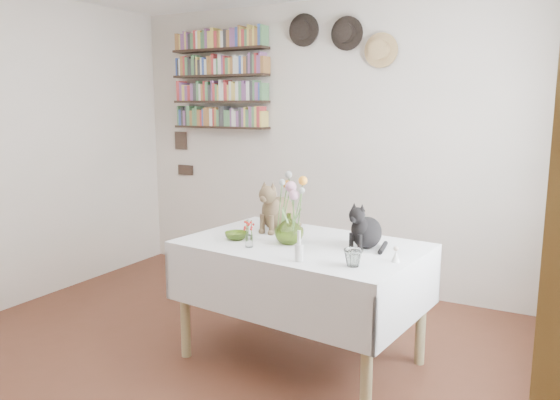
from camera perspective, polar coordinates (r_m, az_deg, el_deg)
The scene contains 14 objects.
room at distance 2.94m, azimuth -12.32°, elevation 2.53°, with size 4.08×4.58×2.58m.
dining_table at distance 3.44m, azimuth 2.28°, elevation -7.57°, with size 1.54×1.08×0.77m.
tabby_cat at distance 3.69m, azimuth -0.11°, elevation -0.48°, with size 0.23×0.30×0.35m, color brown, non-canonical shape.
black_cat at distance 3.28m, azimuth 9.09°, elevation -2.51°, with size 0.19×0.24×0.29m, color black, non-canonical shape.
flower_vase at distance 3.35m, azimuth 0.95°, elevation -2.98°, with size 0.18×0.18×0.19m, color #92B840.
green_bowl at distance 3.47m, azimuth -4.57°, elevation -3.75°, with size 0.15×0.15×0.05m, color #92B840.
drinking_glass at distance 2.92m, azimuth 7.66°, elevation -6.00°, with size 0.10×0.10×0.10m, color white.
candlestick at distance 2.99m, azimuth 2.00°, elevation -5.35°, with size 0.05×0.05×0.17m.
berry_jar at distance 3.27m, azimuth -3.26°, elevation -3.53°, with size 0.05×0.05×0.18m.
porcelain_figurine at distance 3.04m, azimuth 12.00°, elevation -5.67°, with size 0.05×0.05×0.09m.
flower_bouquet at distance 3.31m, azimuth 1.05°, elevation 1.18°, with size 0.17×0.13×0.39m.
bookshelf_unit at distance 5.31m, azimuth -6.25°, elevation 12.36°, with size 1.00×0.16×0.91m.
wall_hats at distance 4.77m, azimuth 6.50°, elevation 16.52°, with size 0.98×0.09×0.48m.
wall_art_plaques at distance 5.69m, azimuth -10.11°, elevation 4.88°, with size 0.21×0.02×0.44m.
Camera 1 is at (1.91, -2.20, 1.62)m, focal length 35.00 mm.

